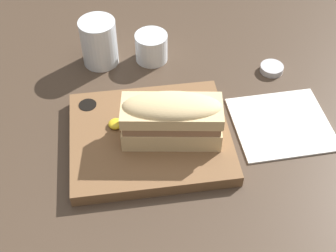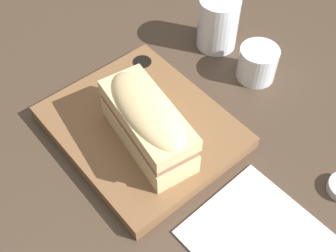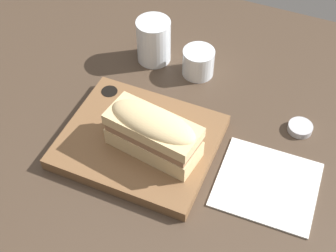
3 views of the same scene
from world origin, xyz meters
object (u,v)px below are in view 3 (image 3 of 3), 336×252
(sandwich, at_px, (153,132))
(wine_glass, at_px, (198,63))
(water_glass, at_px, (154,43))
(napkin, at_px, (267,184))
(serving_board, at_px, (139,141))
(condiment_dish, at_px, (300,128))

(sandwich, height_order, wine_glass, sandwich)
(water_glass, relative_size, napkin, 0.55)
(serving_board, height_order, sandwich, sandwich)
(wine_glass, bearing_deg, condiment_dish, -17.36)
(napkin, relative_size, condiment_dish, 3.78)
(serving_board, relative_size, sandwich, 1.59)
(wine_glass, distance_m, condiment_dish, 0.27)
(sandwich, relative_size, condiment_dish, 3.72)
(water_glass, xyz_separation_m, napkin, (0.35, -0.25, -0.04))
(water_glass, height_order, napkin, water_glass)
(condiment_dish, bearing_deg, serving_board, -150.13)
(wine_glass, distance_m, napkin, 0.33)
(sandwich, bearing_deg, condiment_dish, 36.02)
(serving_board, distance_m, condiment_dish, 0.34)
(serving_board, height_order, water_glass, water_glass)
(serving_board, bearing_deg, sandwich, -21.06)
(serving_board, height_order, condiment_dish, serving_board)
(water_glass, bearing_deg, napkin, -35.59)
(sandwich, bearing_deg, water_glass, 114.15)
(sandwich, height_order, napkin, sandwich)
(water_glass, bearing_deg, wine_glass, -3.46)
(wine_glass, relative_size, condiment_dish, 1.43)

